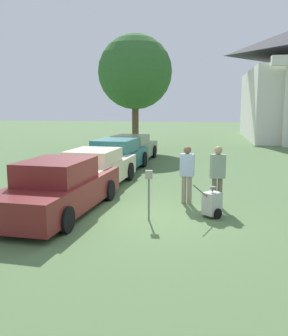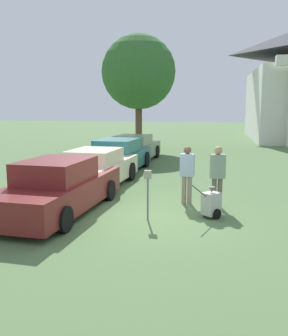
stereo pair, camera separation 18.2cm
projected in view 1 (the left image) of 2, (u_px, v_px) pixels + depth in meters
ground_plane at (146, 216)px, 10.14m from camera, size 120.00×120.00×0.00m
parked_car_maroon at (60, 188)px, 10.40m from camera, size 2.23×5.23×1.52m
parked_car_cream at (95, 169)px, 13.67m from camera, size 2.19×4.95×1.41m
parked_car_teal at (116, 157)px, 16.82m from camera, size 2.24×5.07×1.49m
parked_car_sage at (131, 149)px, 20.15m from camera, size 2.27×4.95×1.40m
parking_meter at (149, 185)px, 9.68m from camera, size 0.18×0.09×1.32m
person_worker at (187, 171)px, 11.32m from camera, size 0.44×0.26×1.77m
person_supervisor at (218, 173)px, 10.88m from camera, size 0.46×0.30×1.82m
equipment_cart at (212, 203)px, 10.00m from camera, size 0.78×0.88×1.00m
shade_tree at (135, 72)px, 24.39m from camera, size 4.83×4.83×7.54m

